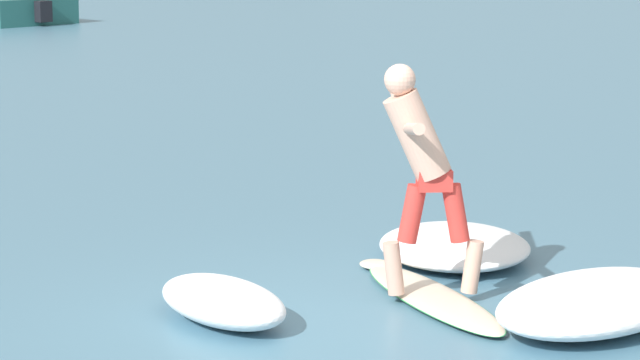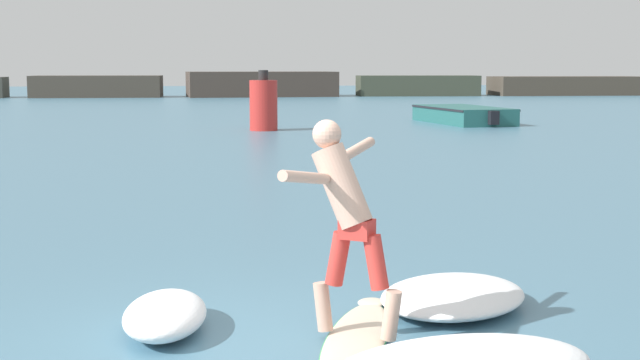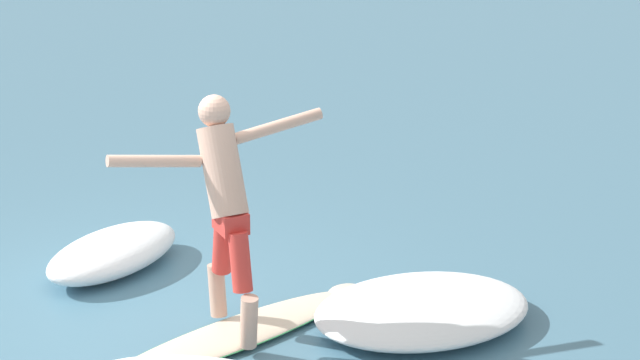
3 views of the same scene
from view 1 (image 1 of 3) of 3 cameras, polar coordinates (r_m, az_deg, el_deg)
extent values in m
plane|color=teal|center=(11.11, 1.30, -5.55)|extent=(200.00, 200.00, 0.00)
ellipsoid|color=beige|center=(11.80, 4.26, -4.44)|extent=(1.16, 2.33, 0.07)
ellipsoid|color=beige|center=(12.84, 2.12, -3.19)|extent=(0.36, 0.39, 0.06)
ellipsoid|color=#339E56|center=(11.80, 4.26, -4.44)|extent=(1.18, 2.34, 0.03)
cone|color=black|center=(11.01, 6.27, -6.11)|extent=(0.06, 0.06, 0.14)
cone|color=black|center=(11.21, 6.54, -5.82)|extent=(0.06, 0.06, 0.14)
cone|color=black|center=(11.09, 5.27, -5.97)|extent=(0.06, 0.06, 0.14)
cylinder|color=#D3A38C|center=(11.70, 2.79, -3.34)|extent=(0.22, 0.21, 0.42)
cylinder|color=red|center=(11.62, 3.48, -1.28)|extent=(0.27, 0.25, 0.46)
cylinder|color=#D3A38C|center=(11.79, 5.76, -3.27)|extent=(0.22, 0.21, 0.42)
cylinder|color=red|center=(11.67, 5.13, -1.25)|extent=(0.27, 0.25, 0.46)
cube|color=red|center=(11.59, 4.33, 0.01)|extent=(0.33, 0.31, 0.16)
cylinder|color=#D3A38C|center=(11.52, 3.68, 1.69)|extent=(0.60, 0.52, 0.72)
sphere|color=#D3A38C|center=(11.44, 3.02, 3.79)|extent=(0.24, 0.24, 0.24)
cylinder|color=#D3A38C|center=(11.00, 3.56, 1.94)|extent=(0.49, 0.64, 0.21)
cylinder|color=#D3A38C|center=(11.95, 2.90, 3.22)|extent=(0.46, 0.64, 0.20)
cube|color=black|center=(38.20, -10.38, 6.26)|extent=(0.39, 0.33, 0.52)
ellipsoid|color=white|center=(11.34, 10.35, -4.54)|extent=(2.24, 1.63, 0.32)
ellipsoid|color=white|center=(11.24, -3.68, -4.58)|extent=(0.82, 1.43, 0.31)
ellipsoid|color=white|center=(13.19, 5.09, -2.48)|extent=(2.07, 2.16, 0.24)
camera|label=2|loc=(6.55, 39.69, 1.22)|focal=50.00mm
camera|label=3|loc=(13.68, 54.28, 15.13)|focal=85.00mm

